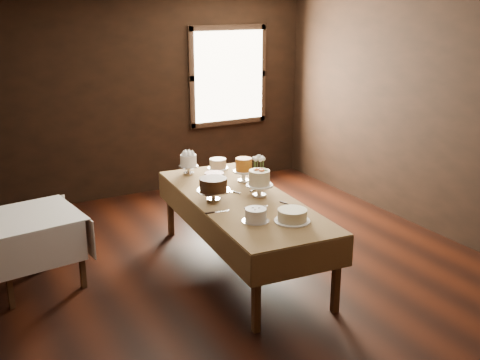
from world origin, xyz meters
name	(u,v)px	position (x,y,z in m)	size (l,w,h in m)	color
floor	(249,273)	(0.00, 0.00, 0.00)	(5.00, 6.00, 0.01)	black
wall_back	(144,96)	(0.00, 3.00, 1.40)	(5.00, 0.02, 2.80)	black
wall_right	(439,116)	(2.50, 0.00, 1.40)	(0.02, 6.00, 2.80)	black
window	(229,76)	(1.30, 2.94, 1.60)	(1.10, 0.05, 1.30)	#FFEABF
display_table	(242,204)	(-0.01, 0.15, 0.71)	(1.14, 2.54, 0.77)	#3F2817
side_table	(31,223)	(-1.94, 0.81, 0.64)	(0.97, 0.97, 0.72)	#3F2817
cake_meringue	(188,165)	(-0.13, 1.20, 0.88)	(0.22, 0.22, 0.24)	silver
cake_speckled	(218,164)	(0.26, 1.23, 0.82)	(0.25, 0.25, 0.12)	white
cake_lattice	(214,179)	(-0.02, 0.75, 0.82)	(0.31, 0.31, 0.10)	white
cake_caramel	(244,171)	(0.29, 0.65, 0.89)	(0.24, 0.24, 0.28)	white
cake_chocolate	(213,190)	(-0.28, 0.24, 0.88)	(0.39, 0.39, 0.24)	silver
cake_flowers	(259,184)	(0.19, 0.14, 0.89)	(0.28, 0.28, 0.28)	white
cake_swirl	(256,216)	(-0.20, -0.47, 0.83)	(0.27, 0.27, 0.13)	silver
cake_cream	(292,216)	(0.09, -0.61, 0.82)	(0.38, 0.38, 0.11)	white
cake_server_a	(260,207)	(0.03, -0.15, 0.77)	(0.24, 0.03, 0.01)	silver
cake_server_b	(292,206)	(0.32, -0.28, 0.77)	(0.24, 0.03, 0.01)	silver
cake_server_c	(228,191)	(-0.02, 0.43, 0.77)	(0.24, 0.03, 0.01)	silver
cake_server_d	(258,188)	(0.31, 0.37, 0.77)	(0.24, 0.03, 0.01)	silver
cake_server_e	(222,211)	(-0.35, -0.09, 0.77)	(0.24, 0.03, 0.01)	silver
flower_vase	(259,180)	(0.35, 0.42, 0.83)	(0.12, 0.12, 0.12)	#2D2823
flower_bouquet	(259,164)	(0.35, 0.42, 1.01)	(0.14, 0.14, 0.20)	white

